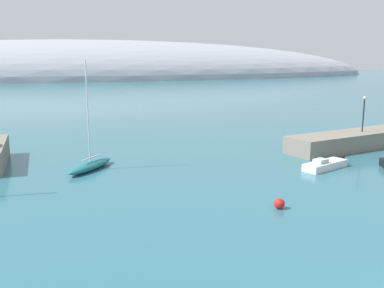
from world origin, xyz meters
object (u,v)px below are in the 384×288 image
at_px(sailboat_teal_mid_mooring, 90,165).
at_px(mooring_buoy_red, 279,204).
at_px(motorboat_white_alongside_breakwater, 325,165).
at_px(harbor_lamp_post, 364,110).

distance_m(sailboat_teal_mid_mooring, mooring_buoy_red, 19.93).
relative_size(motorboat_white_alongside_breakwater, harbor_lamp_post, 1.35).
height_order(sailboat_teal_mid_mooring, motorboat_white_alongside_breakwater, sailboat_teal_mid_mooring).
height_order(sailboat_teal_mid_mooring, harbor_lamp_post, sailboat_teal_mid_mooring).
distance_m(sailboat_teal_mid_mooring, harbor_lamp_post, 32.75).
height_order(sailboat_teal_mid_mooring, mooring_buoy_red, sailboat_teal_mid_mooring).
bearing_deg(mooring_buoy_red, harbor_lamp_post, 37.84).
height_order(motorboat_white_alongside_breakwater, harbor_lamp_post, harbor_lamp_post).
distance_m(motorboat_white_alongside_breakwater, harbor_lamp_post, 13.32).
relative_size(sailboat_teal_mid_mooring, mooring_buoy_red, 13.42).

